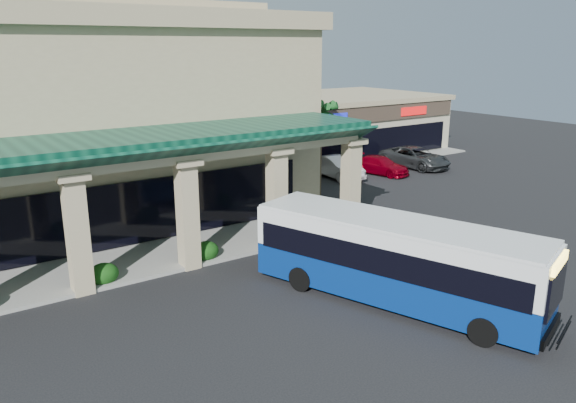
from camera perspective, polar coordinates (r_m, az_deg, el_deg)
ground at (r=21.99m, az=3.21°, el=-9.21°), size 110.00×110.00×0.00m
main_building at (r=32.17m, az=-27.01°, el=7.60°), size 30.80×14.80×11.35m
arcade at (r=23.76m, az=-22.87°, el=-1.20°), size 30.00×6.20×5.70m
strip_mall at (r=50.42m, az=2.65°, el=7.87°), size 22.50×12.50×4.90m
palm_0 at (r=34.38m, az=3.22°, el=5.66°), size 2.40×2.40×6.60m
palm_1 at (r=37.40m, az=1.59°, el=5.87°), size 2.40×2.40×5.80m
broadleaf_tree at (r=40.54m, az=-4.92°, el=5.87°), size 2.60×2.60×4.81m
transit_bus at (r=20.94m, az=10.75°, el=-6.06°), size 6.20×11.59×3.17m
pedestrian at (r=24.60m, az=16.54°, el=-4.90°), size 0.43×0.64×1.75m
car_white at (r=40.42m, az=4.99°, el=3.49°), size 1.83×4.78×1.56m
car_red at (r=42.08m, az=9.34°, el=3.65°), size 2.82×4.82×1.31m
car_gray at (r=44.91m, az=12.77°, el=4.40°), size 3.08×5.93×1.60m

